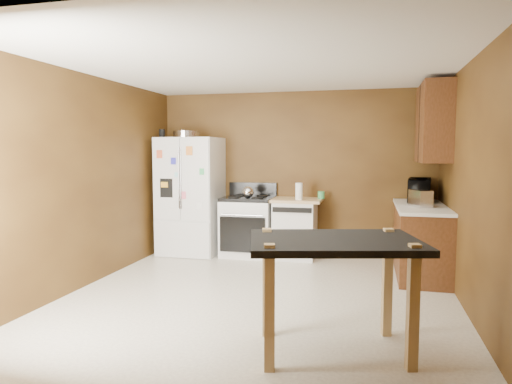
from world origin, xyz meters
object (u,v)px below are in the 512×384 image
at_px(roasting_pan, 187,134).
at_px(dishwasher, 295,228).
at_px(microwave, 419,191).
at_px(pen_cup, 162,134).
at_px(paper_towel, 299,191).
at_px(green_canister, 321,195).
at_px(toaster, 421,198).
at_px(island, 334,256).
at_px(gas_range, 248,226).
at_px(kettle, 248,192).
at_px(refrigerator, 191,196).

height_order(roasting_pan, dishwasher, roasting_pan).
bearing_deg(microwave, pen_cup, 98.34).
bearing_deg(dishwasher, paper_towel, -62.09).
relative_size(roasting_pan, microwave, 0.78).
xyz_separation_m(green_canister, toaster, (1.32, -0.75, 0.06)).
bearing_deg(paper_towel, toaster, -17.98).
bearing_deg(dishwasher, island, -75.39).
xyz_separation_m(green_canister, island, (0.44, -3.18, -0.17)).
bearing_deg(gas_range, green_canister, 5.81).
relative_size(microwave, island, 0.36).
xyz_separation_m(kettle, microwave, (2.41, 0.12, 0.06)).
relative_size(roasting_pan, kettle, 2.40).
xyz_separation_m(paper_towel, refrigerator, (-1.70, 0.05, -0.11)).
relative_size(refrigerator, dishwasher, 2.02).
bearing_deg(pen_cup, green_canister, 4.94).
relative_size(pen_cup, kettle, 0.76).
relative_size(toaster, refrigerator, 0.16).
distance_m(green_canister, gas_range, 1.20).
distance_m(paper_towel, microwave, 1.66).
bearing_deg(toaster, island, -134.72).
height_order(kettle, gas_range, gas_range).
xyz_separation_m(pen_cup, refrigerator, (0.44, 0.04, -0.96)).
bearing_deg(refrigerator, island, -51.02).
height_order(refrigerator, gas_range, refrigerator).
relative_size(paper_towel, green_canister, 2.24).
height_order(roasting_pan, paper_towel, roasting_pan).
height_order(gas_range, island, gas_range).
relative_size(paper_towel, dishwasher, 0.28).
bearing_deg(island, paper_towel, 103.93).
bearing_deg(kettle, refrigerator, 173.70).
relative_size(dishwasher, island, 0.60).
bearing_deg(refrigerator, dishwasher, 2.99).
height_order(paper_towel, refrigerator, refrigerator).
bearing_deg(toaster, dishwasher, 133.72).
distance_m(toaster, microwave, 0.60).
bearing_deg(dishwasher, pen_cup, -176.56).
bearing_deg(microwave, paper_towel, 99.90).
relative_size(pen_cup, green_canister, 1.19).
xyz_separation_m(kettle, green_canister, (1.05, 0.28, -0.04)).
relative_size(paper_towel, refrigerator, 0.14).
height_order(pen_cup, island, pen_cup).
bearing_deg(pen_cup, roasting_pan, 9.69).
distance_m(pen_cup, green_canister, 2.62).
xyz_separation_m(paper_towel, microwave, (1.66, 0.07, 0.03)).
height_order(green_canister, refrigerator, refrigerator).
height_order(green_canister, microwave, microwave).
bearing_deg(island, dishwasher, 104.61).
height_order(refrigerator, dishwasher, refrigerator).
distance_m(green_canister, microwave, 1.37).
bearing_deg(kettle, island, -62.91).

